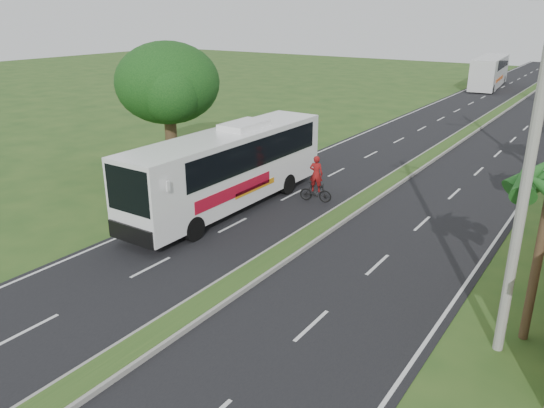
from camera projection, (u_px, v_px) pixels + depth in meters
The scene contains 10 objects.
ground at pixel (223, 294), 18.12m from camera, with size 180.00×180.00×0.00m, color #284C1C.
road_asphalt at pixel (422, 163), 33.66m from camera, with size 14.00×160.00×0.02m, color black.
median_strip at pixel (422, 161), 33.63m from camera, with size 1.20×160.00×0.18m.
lane_edge_left at pixel (329, 148), 37.19m from camera, with size 0.12×160.00×0.01m, color silver.
lane_edge_right at pixel (537, 181), 30.14m from camera, with size 0.12×160.00×0.01m, color silver.
shade_tree at pixel (167, 86), 30.55m from camera, with size 6.30×6.00×7.54m.
utility_pole_a at pixel (531, 157), 13.25m from camera, with size 1.60×0.28×11.00m.
coach_bus_main at pixel (230, 164), 25.30m from camera, with size 2.69×12.50×4.04m.
coach_bus_far at pixel (490, 70), 65.58m from camera, with size 3.84×12.94×3.71m.
motorcyclist at pixel (316, 185), 26.53m from camera, with size 1.71×0.84×2.40m.
Camera 1 is at (10.34, -12.26, 9.14)m, focal length 35.00 mm.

